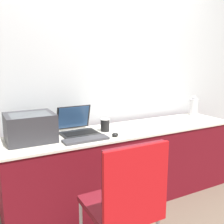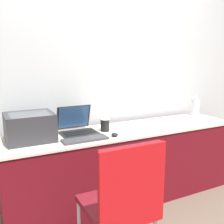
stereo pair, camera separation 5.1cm
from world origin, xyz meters
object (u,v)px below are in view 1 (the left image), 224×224
(external_keyboard, at_px, (86,139))
(chair, at_px, (127,196))
(printer, at_px, (30,126))
(metal_pitcher, at_px, (194,106))
(laptop_left, at_px, (77,127))
(coffee_cup, at_px, (105,125))
(mouse, at_px, (115,135))

(external_keyboard, bearing_deg, chair, -90.78)
(printer, height_order, external_keyboard, printer)
(external_keyboard, xyz_separation_m, metal_pitcher, (1.57, 0.34, 0.10))
(printer, xyz_separation_m, external_keyboard, (0.41, -0.21, -0.12))
(laptop_left, height_order, coffee_cup, laptop_left)
(external_keyboard, distance_m, mouse, 0.28)
(chair, bearing_deg, mouse, 67.16)
(printer, relative_size, coffee_cup, 3.24)
(metal_pitcher, height_order, chair, metal_pitcher)
(laptop_left, xyz_separation_m, mouse, (0.25, -0.27, -0.04))
(printer, xyz_separation_m, coffee_cup, (0.69, -0.02, -0.07))
(laptop_left, bearing_deg, coffee_cup, -13.98)
(laptop_left, bearing_deg, external_keyboard, -94.80)
(printer, bearing_deg, laptop_left, 5.77)
(external_keyboard, relative_size, coffee_cup, 3.22)
(chair, bearing_deg, metal_pitcher, 33.10)
(printer, relative_size, metal_pitcher, 1.64)
(laptop_left, bearing_deg, chair, -91.86)
(laptop_left, height_order, chair, laptop_left)
(laptop_left, distance_m, chair, 0.97)
(printer, bearing_deg, metal_pitcher, 3.68)
(chair, bearing_deg, laptop_left, 88.14)
(mouse, distance_m, chair, 0.76)
(printer, height_order, chair, printer)
(mouse, bearing_deg, printer, 161.96)
(printer, xyz_separation_m, metal_pitcher, (1.98, 0.13, -0.02))
(laptop_left, relative_size, mouse, 5.46)
(coffee_cup, bearing_deg, mouse, -90.51)
(mouse, bearing_deg, coffee_cup, 89.49)
(metal_pitcher, xyz_separation_m, chair, (-1.57, -1.03, -0.27))
(mouse, bearing_deg, chair, -112.84)
(printer, height_order, laptop_left, laptop_left)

